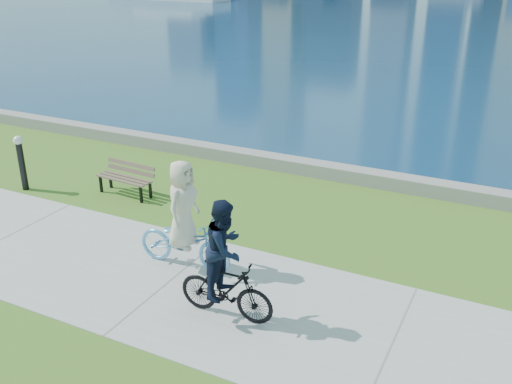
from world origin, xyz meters
TOP-DOWN VIEW (x-y plane):
  - ground at (0.00, 0.00)m, footprint 320.00×320.00m
  - concrete_path at (0.00, 0.00)m, footprint 80.00×3.50m
  - seawall at (0.00, 6.20)m, footprint 90.00×0.50m
  - bay_water at (0.00, 72.00)m, footprint 320.00×131.00m
  - park_bench at (-3.22, 2.94)m, footprint 1.50×0.61m
  - bollard_lamp at (-5.69, 2.03)m, footprint 0.22×0.22m
  - cyclist_woman at (-0.04, 0.62)m, footprint 0.76×1.92m
  - cyclist_man at (1.43, -0.44)m, footprint 0.63×1.64m

SIDE VIEW (x-z plane):
  - ground at x=0.00m, z-range 0.00..0.00m
  - bay_water at x=0.00m, z-range 0.00..0.01m
  - concrete_path at x=0.00m, z-range 0.00..0.02m
  - seawall at x=0.00m, z-range 0.00..0.35m
  - park_bench at x=-3.22m, z-range 0.08..0.84m
  - cyclist_woman at x=-0.04m, z-range -0.25..1.83m
  - bollard_lamp at x=-5.69m, z-range 0.10..1.48m
  - cyclist_man at x=1.43m, z-range -0.14..1.89m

